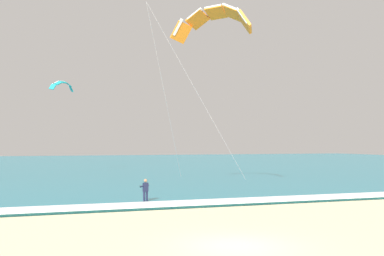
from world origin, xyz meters
TOP-DOWN VIEW (x-y plane):
  - ground_plane at (0.00, 0.00)m, footprint 200.00×200.00m
  - sea at (0.00, 70.39)m, footprint 200.00×120.00m
  - surf_foam at (0.00, 11.39)m, footprint 200.00×2.57m
  - surfboard at (-0.81, 13.12)m, footprint 0.74×1.46m
  - kitesurfer at (-0.81, 13.14)m, footprint 0.60×0.59m
  - kite_primary at (6.20, 18.69)m, footprint 9.31×8.07m
  - kite_distant at (-4.99, 45.25)m, footprint 3.23×2.67m

SIDE VIEW (x-z plane):
  - ground_plane at x=0.00m, z-range 0.00..0.00m
  - surfboard at x=-0.81m, z-range -0.02..0.07m
  - sea at x=0.00m, z-range 0.00..0.20m
  - surf_foam at x=0.00m, z-range 0.20..0.24m
  - kitesurfer at x=-0.81m, z-range 0.10..1.79m
  - kite_distant at x=-4.99m, z-range 11.09..12.46m
  - kite_primary at x=6.20m, z-range 7.24..21.70m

